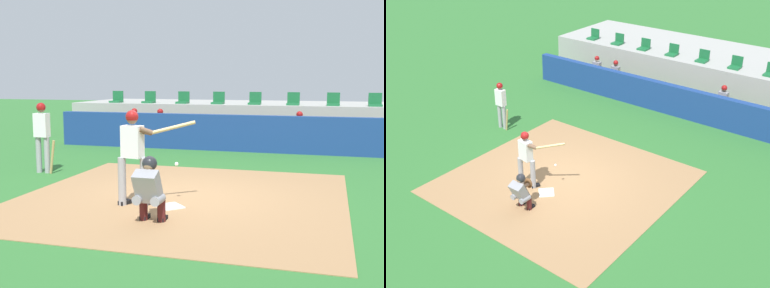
% 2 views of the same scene
% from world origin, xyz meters
% --- Properties ---
extents(ground_plane, '(80.00, 80.00, 0.00)m').
position_xyz_m(ground_plane, '(0.00, 0.00, 0.00)').
color(ground_plane, '#2D6B2D').
extents(dirt_infield, '(6.40, 6.40, 0.01)m').
position_xyz_m(dirt_infield, '(0.00, 0.00, 0.01)').
color(dirt_infield, '#9E754C').
rests_on(dirt_infield, ground).
extents(home_plate, '(0.62, 0.62, 0.02)m').
position_xyz_m(home_plate, '(0.00, -0.80, 0.02)').
color(home_plate, white).
rests_on(home_plate, dirt_infield).
extents(batter_at_plate, '(1.37, 0.67, 1.80)m').
position_xyz_m(batter_at_plate, '(-0.67, -0.84, 1.04)').
color(batter_at_plate, '#99999E').
rests_on(batter_at_plate, ground).
extents(catcher_crouched, '(0.48, 1.78, 1.13)m').
position_xyz_m(catcher_crouched, '(-0.01, -1.78, 0.61)').
color(catcher_crouched, gray).
rests_on(catcher_crouched, ground).
extents(on_deck_batter, '(0.58, 0.23, 1.79)m').
position_xyz_m(on_deck_batter, '(-4.17, 1.50, 1.02)').
color(on_deck_batter, '#99999E').
rests_on(on_deck_batter, ground).
extents(dugout_wall, '(13.00, 0.30, 1.20)m').
position_xyz_m(dugout_wall, '(0.00, 6.50, 0.60)').
color(dugout_wall, navy).
rests_on(dugout_wall, ground).
extents(dugout_bench, '(11.80, 0.44, 0.45)m').
position_xyz_m(dugout_bench, '(0.00, 7.50, 0.23)').
color(dugout_bench, olive).
rests_on(dugout_bench, ground).
extents(dugout_player_0, '(0.49, 0.70, 1.30)m').
position_xyz_m(dugout_player_0, '(-4.19, 7.34, 0.67)').
color(dugout_player_0, '#939399').
rests_on(dugout_player_0, ground).
extents(dugout_player_1, '(0.49, 0.70, 1.30)m').
position_xyz_m(dugout_player_1, '(-3.17, 7.34, 0.67)').
color(dugout_player_1, '#939399').
rests_on(dugout_player_1, ground).
extents(dugout_player_2, '(0.49, 0.70, 1.30)m').
position_xyz_m(dugout_player_2, '(1.81, 7.34, 0.67)').
color(dugout_player_2, '#939399').
rests_on(dugout_player_2, ground).
extents(stands_platform, '(15.00, 4.40, 1.40)m').
position_xyz_m(stands_platform, '(0.00, 10.90, 0.70)').
color(stands_platform, '#9E9E99').
rests_on(stands_platform, ground).
extents(stadium_seat_0, '(0.46, 0.46, 0.48)m').
position_xyz_m(stadium_seat_0, '(-5.78, 9.38, 1.53)').
color(stadium_seat_0, '#196033').
rests_on(stadium_seat_0, stands_platform).
extents(stadium_seat_1, '(0.46, 0.46, 0.48)m').
position_xyz_m(stadium_seat_1, '(-4.33, 9.38, 1.53)').
color(stadium_seat_1, '#196033').
rests_on(stadium_seat_1, stands_platform).
extents(stadium_seat_2, '(0.46, 0.46, 0.48)m').
position_xyz_m(stadium_seat_2, '(-2.89, 9.38, 1.53)').
color(stadium_seat_2, '#196033').
rests_on(stadium_seat_2, stands_platform).
extents(stadium_seat_3, '(0.46, 0.46, 0.48)m').
position_xyz_m(stadium_seat_3, '(-1.44, 9.38, 1.53)').
color(stadium_seat_3, '#196033').
rests_on(stadium_seat_3, stands_platform).
extents(stadium_seat_4, '(0.46, 0.46, 0.48)m').
position_xyz_m(stadium_seat_4, '(0.00, 9.38, 1.53)').
color(stadium_seat_4, '#196033').
rests_on(stadium_seat_4, stands_platform).
extents(stadium_seat_5, '(0.46, 0.46, 0.48)m').
position_xyz_m(stadium_seat_5, '(1.44, 9.38, 1.53)').
color(stadium_seat_5, '#196033').
rests_on(stadium_seat_5, stands_platform).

